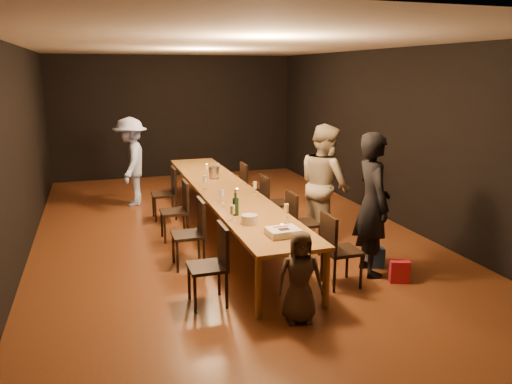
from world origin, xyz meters
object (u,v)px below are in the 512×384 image
object	(u,v)px
chair_right_1	(303,222)
woman_tan	(325,184)
child	(300,277)
plate_stack	(249,219)
chair_left_1	(188,234)
man_blue	(131,162)
chair_right_3	(254,187)
birthday_cake	(283,232)
chair_left_0	(207,266)
woman_birthday	(373,204)
chair_right_0	(342,250)
chair_left_2	(174,211)
ice_bucket	(214,172)
table	(226,192)
chair_left_3	(164,194)
champagne_bottle	(236,202)
chair_right_2	(275,202)

from	to	relation	value
chair_right_1	woman_tan	xyz separation A→B (m)	(0.50, 0.36, 0.46)
child	plate_stack	size ratio (longest dim) A/B	4.93
chair_left_1	child	world-z (taller)	child
chair_right_1	man_blue	bearing A→B (deg)	-148.76
chair_right_3	birthday_cake	bearing A→B (deg)	-12.38
chair_left_0	chair_left_1	distance (m)	1.20
chair_right_1	chair_right_3	bearing A→B (deg)	180.00
woman_birthday	man_blue	world-z (taller)	woman_birthday
man_blue	chair_right_1	bearing A→B (deg)	42.35
man_blue	child	size ratio (longest dim) A/B	1.74
chair_right_0	chair_left_2	bearing A→B (deg)	-144.69
chair_left_2	woman_birthday	xyz separation A→B (m)	(2.25, -2.16, 0.47)
chair_right_3	chair_right_1	bearing A→B (deg)	-0.00
chair_right_1	ice_bucket	xyz separation A→B (m)	(-0.83, 2.14, 0.39)
chair_left_0	table	bearing A→B (deg)	-19.50
chair_left_2	woman_birthday	bearing A→B (deg)	-133.80
chair_left_0	chair_left_3	distance (m)	3.60
woman_tan	ice_bucket	size ratio (longest dim) A/B	9.04
chair_left_3	child	world-z (taller)	child
chair_right_1	chair_left_2	bearing A→B (deg)	-125.22
table	chair_left_3	size ratio (longest dim) A/B	6.45
chair_right_3	woman_birthday	bearing A→B (deg)	9.27
chair_right_0	chair_right_1	bearing A→B (deg)	180.00
table	plate_stack	world-z (taller)	plate_stack
woman_birthday	champagne_bottle	xyz separation A→B (m)	(-1.65, 0.69, -0.01)
chair_left_3	birthday_cake	bearing A→B (deg)	-166.13
chair_right_2	chair_left_1	size ratio (longest dim) A/B	1.00
man_blue	plate_stack	distance (m)	4.40
chair_right_2	plate_stack	world-z (taller)	chair_right_2
chair_right_1	champagne_bottle	world-z (taller)	champagne_bottle
chair_left_3	plate_stack	xyz separation A→B (m)	(0.66, -3.09, 0.34)
chair_left_2	child	xyz separation A→B (m)	(0.85, -3.09, 0.04)
chair_left_0	champagne_bottle	distance (m)	1.20
chair_left_2	plate_stack	world-z (taller)	chair_left_2
champagne_bottle	birthday_cake	bearing A→B (deg)	-73.02
child	champagne_bottle	world-z (taller)	champagne_bottle
chair_left_2	woman_tan	world-z (taller)	woman_tan
woman_birthday	ice_bucket	bearing A→B (deg)	32.82
chair_right_2	woman_birthday	distance (m)	2.27
chair_right_0	chair_right_3	xyz separation A→B (m)	(0.00, 3.60, 0.00)
chair_left_0	woman_tan	world-z (taller)	woman_tan
table	man_blue	distance (m)	2.71
woman_tan	birthday_cake	bearing A→B (deg)	135.39
chair_right_3	chair_left_3	world-z (taller)	same
table	champagne_bottle	distance (m)	1.51
chair_left_1	table	bearing A→B (deg)	-35.31
man_blue	child	distance (m)	5.62
chair_right_2	ice_bucket	xyz separation A→B (m)	(-0.83, 0.94, 0.39)
chair_left_2	plate_stack	xyz separation A→B (m)	(0.66, -1.89, 0.34)
man_blue	champagne_bottle	size ratio (longest dim) A/B	4.96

